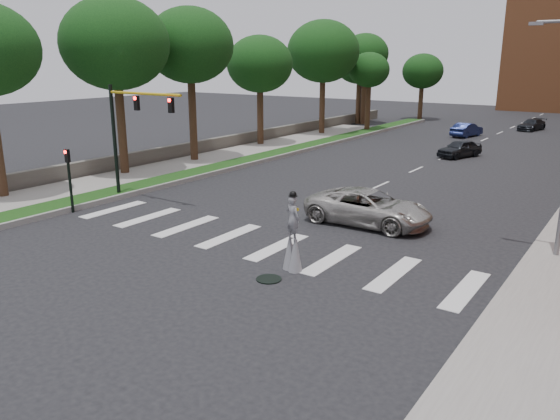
# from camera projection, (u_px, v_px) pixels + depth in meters

# --- Properties ---
(ground_plane) EXTENTS (160.00, 160.00, 0.00)m
(ground_plane) POSITION_uv_depth(u_px,v_px,m) (238.00, 248.00, 22.45)
(ground_plane) COLOR black
(ground_plane) RESTS_ON ground
(grass_median) EXTENTS (2.00, 60.00, 0.25)m
(grass_median) POSITION_uv_depth(u_px,v_px,m) (281.00, 153.00, 44.58)
(grass_median) COLOR #143A10
(grass_median) RESTS_ON ground
(median_curb) EXTENTS (0.20, 60.00, 0.28)m
(median_curb) POSITION_uv_depth(u_px,v_px,m) (292.00, 154.00, 44.00)
(median_curb) COLOR gray
(median_curb) RESTS_ON ground
(sidewalk_left) EXTENTS (4.00, 60.00, 0.18)m
(sidewalk_left) POSITION_uv_depth(u_px,v_px,m) (166.00, 168.00, 38.28)
(sidewalk_left) COLOR gray
(sidewalk_left) RESTS_ON ground
(stone_wall) EXTENTS (0.50, 56.00, 1.10)m
(stone_wall) POSITION_uv_depth(u_px,v_px,m) (243.00, 139.00, 49.05)
(stone_wall) COLOR #534F47
(stone_wall) RESTS_ON ground
(manhole) EXTENTS (0.90, 0.90, 0.04)m
(manhole) POSITION_uv_depth(u_px,v_px,m) (269.00, 279.00, 19.22)
(manhole) COLOR black
(manhole) RESTS_ON ground
(traffic_signal) EXTENTS (5.30, 0.23, 6.20)m
(traffic_signal) POSITION_uv_depth(u_px,v_px,m) (128.00, 124.00, 29.06)
(traffic_signal) COLOR black
(traffic_signal) RESTS_ON ground
(secondary_signal) EXTENTS (0.25, 0.21, 3.23)m
(secondary_signal) POSITION_uv_depth(u_px,v_px,m) (69.00, 175.00, 27.15)
(secondary_signal) COLOR black
(secondary_signal) RESTS_ON ground
(stilt_performer) EXTENTS (0.82, 0.62, 3.00)m
(stilt_performer) POSITION_uv_depth(u_px,v_px,m) (293.00, 240.00, 19.81)
(stilt_performer) COLOR #372316
(stilt_performer) RESTS_ON ground
(suv_crossing) EXTENTS (5.95, 2.84, 1.64)m
(suv_crossing) POSITION_uv_depth(u_px,v_px,m) (368.00, 207.00, 25.47)
(suv_crossing) COLOR #B5B2AB
(suv_crossing) RESTS_ON ground
(car_near) EXTENTS (2.95, 4.37, 1.38)m
(car_near) POSITION_uv_depth(u_px,v_px,m) (460.00, 149.00, 43.03)
(car_near) COLOR black
(car_near) RESTS_ON ground
(car_mid) EXTENTS (2.25, 4.41, 1.38)m
(car_mid) POSITION_uv_depth(u_px,v_px,m) (467.00, 130.00, 54.45)
(car_mid) COLOR #151E4C
(car_mid) RESTS_ON ground
(car_far) EXTENTS (2.64, 4.51, 1.23)m
(car_far) POSITION_uv_depth(u_px,v_px,m) (532.00, 125.00, 59.24)
(car_far) COLOR black
(car_far) RESTS_ON ground
(tree_1) EXTENTS (6.82, 6.82, 11.35)m
(tree_1) POSITION_uv_depth(u_px,v_px,m) (115.00, 44.00, 34.35)
(tree_1) COLOR #372316
(tree_1) RESTS_ON ground
(tree_2) EXTENTS (6.33, 6.33, 11.15)m
(tree_2) POSITION_uv_depth(u_px,v_px,m) (190.00, 46.00, 39.08)
(tree_2) COLOR #372316
(tree_2) RESTS_ON ground
(tree_3) EXTENTS (5.75, 5.75, 9.54)m
(tree_3) POSITION_uv_depth(u_px,v_px,m) (260.00, 64.00, 47.16)
(tree_3) COLOR #372316
(tree_3) RESTS_ON ground
(tree_4) EXTENTS (7.18, 7.18, 11.29)m
(tree_4) POSITION_uv_depth(u_px,v_px,m) (323.00, 52.00, 54.01)
(tree_4) COLOR #372316
(tree_4) RESTS_ON ground
(tree_5) EXTENTS (6.07, 6.07, 9.81)m
(tree_5) POSITION_uv_depth(u_px,v_px,m) (360.00, 62.00, 63.68)
(tree_5) COLOR #372316
(tree_5) RESTS_ON ground
(tree_6) EXTENTS (4.24, 4.24, 8.22)m
(tree_6) POSITION_uv_depth(u_px,v_px,m) (369.00, 71.00, 56.87)
(tree_6) COLOR #372316
(tree_6) RESTS_ON ground
(tree_7) EXTENTS (5.08, 5.08, 8.20)m
(tree_7) POSITION_uv_depth(u_px,v_px,m) (423.00, 71.00, 68.27)
(tree_7) COLOR #372316
(tree_7) RESTS_ON ground
(tree_8) EXTENTS (5.45, 5.45, 10.41)m
(tree_8) POSITION_uv_depth(u_px,v_px,m) (365.00, 54.00, 63.11)
(tree_8) COLOR #372316
(tree_8) RESTS_ON ground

